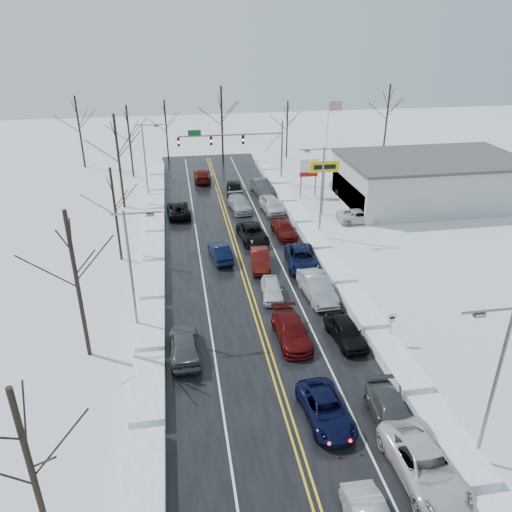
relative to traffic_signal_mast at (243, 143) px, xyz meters
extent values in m
plane|color=silver|center=(-3.45, -27.99, -5.48)|extent=(160.00, 160.00, 0.00)
cube|color=black|center=(-3.45, -25.99, -5.47)|extent=(14.00, 84.00, 0.01)
cube|color=white|center=(-11.05, -25.99, -5.48)|extent=(1.89, 72.00, 0.80)
cube|color=white|center=(4.15, -25.99, -5.48)|extent=(1.89, 72.00, 0.80)
cylinder|color=slate|center=(5.05, 0.01, -1.48)|extent=(0.24, 0.24, 8.00)
cylinder|color=slate|center=(-1.45, 0.01, 1.02)|extent=(13.00, 0.18, 0.18)
cylinder|color=slate|center=(3.85, 0.01, -0.08)|extent=(2.33, 0.10, 2.33)
cube|color=#0C591E|center=(-5.95, 0.01, 1.42)|extent=(1.60, 0.08, 0.70)
cube|color=black|center=(0.05, 0.01, 0.37)|extent=(0.32, 0.25, 1.05)
sphere|color=#3F0705|center=(0.05, -0.15, 0.67)|extent=(0.20, 0.20, 0.20)
sphere|color=orange|center=(0.05, -0.15, 0.37)|extent=(0.22, 0.22, 0.22)
sphere|color=black|center=(0.05, -0.15, 0.07)|extent=(0.20, 0.20, 0.20)
cube|color=black|center=(-3.95, 0.01, 0.37)|extent=(0.32, 0.25, 1.05)
sphere|color=#3F0705|center=(-3.95, -0.15, 0.67)|extent=(0.20, 0.20, 0.20)
sphere|color=orange|center=(-3.95, -0.15, 0.37)|extent=(0.22, 0.22, 0.22)
sphere|color=black|center=(-3.95, -0.15, 0.07)|extent=(0.20, 0.20, 0.20)
cube|color=black|center=(-7.95, 0.01, 0.37)|extent=(0.32, 0.25, 1.05)
sphere|color=#3F0705|center=(-7.95, -0.15, 0.67)|extent=(0.20, 0.20, 0.20)
sphere|color=orange|center=(-7.95, -0.15, 0.37)|extent=(0.22, 0.22, 0.22)
sphere|color=black|center=(-7.95, -0.15, 0.07)|extent=(0.20, 0.20, 0.20)
cylinder|color=slate|center=(7.05, -11.99, -2.68)|extent=(0.20, 0.20, 5.60)
cube|color=yellow|center=(7.05, -11.99, -0.08)|extent=(3.20, 0.30, 1.20)
cube|color=black|center=(7.05, -12.16, -0.08)|extent=(2.40, 0.04, 0.50)
cylinder|color=slate|center=(6.15, -5.99, -3.48)|extent=(0.16, 0.16, 4.00)
cylinder|color=slate|center=(7.95, -5.99, -3.48)|extent=(0.16, 0.16, 4.00)
cube|color=white|center=(7.05, -5.99, -1.18)|extent=(2.20, 0.22, 0.70)
cube|color=white|center=(7.05, -5.99, -1.98)|extent=(2.20, 0.22, 0.70)
cube|color=#B3110D|center=(7.05, -5.99, -2.68)|extent=(2.20, 0.22, 0.50)
cylinder|color=slate|center=(4.75, -35.99, -4.38)|extent=(0.08, 0.08, 2.20)
cube|color=white|center=(4.75, -35.99, -3.48)|extent=(0.55, 0.05, 0.70)
cube|color=black|center=(4.75, -36.03, -3.48)|extent=(0.35, 0.02, 0.15)
cylinder|color=silver|center=(11.55, 2.01, -0.48)|extent=(0.14, 0.14, 10.00)
cube|color=#B2B2AD|center=(20.55, -9.99, -2.98)|extent=(20.00, 12.00, 5.00)
cube|color=#262628|center=(10.60, -9.99, -3.88)|extent=(0.10, 11.00, 2.80)
cube|color=#3F3F42|center=(20.55, -9.99, -0.33)|extent=(20.40, 12.40, 0.30)
cylinder|color=slate|center=(5.05, -45.99, -0.98)|extent=(0.18, 0.18, 9.00)
cylinder|color=slate|center=(4.25, -45.99, 3.32)|extent=(3.20, 0.12, 0.12)
cube|color=slate|center=(3.45, -45.99, 3.17)|extent=(0.50, 0.25, 0.18)
cylinder|color=slate|center=(5.05, -17.99, -0.98)|extent=(0.18, 0.18, 9.00)
cylinder|color=slate|center=(4.25, -17.99, 3.32)|extent=(3.20, 0.12, 0.12)
cube|color=slate|center=(3.45, -17.99, 3.17)|extent=(0.50, 0.25, 0.18)
cylinder|color=slate|center=(-11.95, -31.99, -0.98)|extent=(0.18, 0.18, 9.00)
cylinder|color=slate|center=(-11.15, -31.99, 3.32)|extent=(3.20, 0.12, 0.12)
cube|color=slate|center=(-10.35, -31.99, 3.17)|extent=(0.50, 0.25, 0.18)
cylinder|color=slate|center=(-11.95, -3.99, -0.98)|extent=(0.18, 0.18, 9.00)
cylinder|color=slate|center=(-11.15, -3.99, 3.32)|extent=(3.20, 0.12, 0.12)
cube|color=slate|center=(-10.35, -3.99, 3.17)|extent=(0.50, 0.25, 0.18)
cylinder|color=#2D231C|center=(-14.45, -47.99, -0.98)|extent=(0.24, 0.24, 9.00)
cylinder|color=#2D231C|center=(-14.95, -33.99, -0.48)|extent=(0.27, 0.27, 10.00)
cylinder|color=#2D231C|center=(-13.95, -19.99, -1.23)|extent=(0.23, 0.23, 8.50)
cylinder|color=#2D231C|center=(-14.65, -5.99, -0.23)|extent=(0.28, 0.28, 10.50)
cylinder|color=#2D231C|center=(-14.25, 6.01, -0.73)|extent=(0.25, 0.25, 9.50)
cylinder|color=#2D231C|center=(-21.45, 12.01, -0.48)|extent=(0.27, 0.27, 10.00)
cylinder|color=#2D231C|center=(-9.45, 13.01, -0.98)|extent=(0.24, 0.24, 9.00)
cylinder|color=#2D231C|center=(-1.45, 11.01, 0.02)|extent=(0.29, 0.29, 11.00)
cylinder|color=#2D231C|center=(8.55, 12.51, -1.23)|extent=(0.23, 0.23, 8.50)
cylinder|color=#2D231C|center=(24.55, 13.01, -0.23)|extent=(0.28, 0.28, 10.50)
imported|color=black|center=(-1.50, -42.08, -5.48)|extent=(2.53, 4.95, 1.34)
imported|color=#4C0A0A|center=(-1.65, -34.58, -5.48)|extent=(2.18, 5.12, 1.47)
imported|color=white|center=(-1.84, -28.71, -5.48)|extent=(1.91, 4.01, 1.32)
imported|color=#490D09|center=(-1.87, -23.48, -5.48)|extent=(1.97, 4.55, 1.46)
imported|color=black|center=(-1.59, -17.73, -5.48)|extent=(2.84, 5.39, 1.45)
imported|color=#A0A3A7|center=(-1.70, -9.10, -5.48)|extent=(2.53, 5.29, 1.49)
imported|color=black|center=(-1.64, -3.93, -5.48)|extent=(2.25, 4.84, 1.60)
imported|color=silver|center=(2.00, -46.59, -5.48)|extent=(2.88, 5.89, 1.61)
imported|color=#3C3F41|center=(1.88, -43.05, -5.48)|extent=(2.28, 5.01, 1.42)
imported|color=black|center=(1.93, -35.24, -5.48)|extent=(2.19, 4.57, 1.51)
imported|color=#9EA0A6|center=(1.62, -29.30, -5.48)|extent=(2.16, 5.31, 1.71)
imported|color=black|center=(1.74, -23.99, -5.48)|extent=(3.11, 5.78, 1.54)
imported|color=#4B0B0A|center=(1.67, -17.10, -5.48)|extent=(2.16, 4.82, 1.37)
imported|color=silver|center=(1.74, -10.35, -5.48)|extent=(2.43, 5.11, 1.69)
imported|color=#3D3F42|center=(1.76, -3.91, -5.48)|extent=(2.42, 5.33, 1.70)
imported|color=black|center=(-5.14, -21.43, -5.48)|extent=(2.05, 4.56, 1.45)
imported|color=black|center=(-8.56, -9.79, -5.48)|extent=(2.68, 5.23, 1.41)
imported|color=#520F0B|center=(-5.11, 2.63, -5.48)|extent=(2.30, 5.37, 1.54)
imported|color=#45484B|center=(-8.82, -35.12, -5.48)|extent=(2.03, 4.85, 1.64)
imported|color=silver|center=(10.40, -14.85, -5.48)|extent=(4.95, 2.33, 1.37)
imported|color=#45484B|center=(13.72, -12.21, -5.48)|extent=(2.54, 5.43, 1.53)
imported|color=black|center=(11.54, -4.91, -5.48)|extent=(2.20, 4.83, 1.61)
camera|label=1|loc=(-8.62, -61.81, 14.40)|focal=35.00mm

